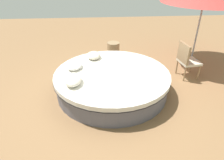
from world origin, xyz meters
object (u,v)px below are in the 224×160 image
Objects in this scene: round_bed at (112,82)px; throw_pillow_2 at (73,80)px; patio_chair at (187,58)px; side_table at (113,49)px; throw_pillow_1 at (74,65)px; throw_pillow_0 at (94,55)px.

throw_pillow_2 is (-0.44, 0.87, 0.35)m from round_bed.
patio_chair is at bearing -70.80° from throw_pillow_2.
patio_chair is 2.11× the size of side_table.
throw_pillow_0 is at bearing -40.39° from throw_pillow_1.
throw_pillow_2 is at bearing 117.06° from round_bed.
round_bed is 5.10× the size of throw_pillow_2.
throw_pillow_2 is at bearing -77.98° from patio_chair.
patio_chair is at bearing -131.96° from side_table.
throw_pillow_2 is 2.92m from side_table.
patio_chair is (-0.28, -2.50, -0.05)m from throw_pillow_0.
patio_chair reaches higher than round_bed.
throw_pillow_0 reaches higher than round_bed.
throw_pillow_0 reaches higher than side_table.
round_bed is at bearing -81.55° from patio_chair.
throw_pillow_0 is at bearing 154.64° from side_table.
patio_chair reaches higher than throw_pillow_1.
throw_pillow_2 is (-1.30, 0.44, 0.01)m from throw_pillow_0.
throw_pillow_1 is (-0.56, 0.48, -0.01)m from throw_pillow_0.
side_table is at bearing -139.15° from patio_chair.
throw_pillow_2 is 3.10m from patio_chair.
throw_pillow_1 is at bearing 3.15° from throw_pillow_2.
throw_pillow_1 is 0.74m from throw_pillow_2.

